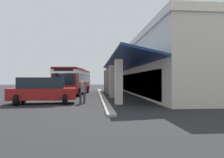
% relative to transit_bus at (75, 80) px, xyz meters
% --- Properties ---
extents(ground, '(120.00, 120.00, 0.00)m').
position_rel_transit_bus_xyz_m(ground, '(4.79, 6.40, -1.85)').
color(ground, '#262628').
extents(curb_strip, '(27.25, 0.50, 0.12)m').
position_rel_transit_bus_xyz_m(curb_strip, '(2.44, 3.34, -1.79)').
color(curb_strip, '#9E998E').
rests_on(curb_strip, ground).
extents(plaza_building, '(23.01, 15.02, 6.61)m').
position_rel_transit_bus_xyz_m(plaza_building, '(2.44, 12.96, 1.46)').
color(plaza_building, beige).
rests_on(plaza_building, ground).
extents(transit_bus, '(11.40, 3.65, 3.34)m').
position_rel_transit_bus_xyz_m(transit_bus, '(0.00, 0.00, 0.00)').
color(transit_bus, maroon).
rests_on(transit_bus, ground).
extents(parked_suv_red, '(3.03, 4.97, 1.97)m').
position_rel_transit_bus_xyz_m(parked_suv_red, '(10.14, -1.38, -0.84)').
color(parked_suv_red, maroon).
rests_on(parked_suv_red, ground).
extents(pedestrian, '(0.69, 0.44, 1.73)m').
position_rel_transit_bus_xyz_m(pedestrian, '(10.37, 1.60, -0.88)').
color(pedestrian, '#38383D').
rests_on(pedestrian, ground).
extents(potted_palm, '(1.90, 1.98, 3.23)m').
position_rel_transit_bus_xyz_m(potted_palm, '(-3.67, 5.00, -1.06)').
color(potted_palm, brown).
rests_on(potted_palm, ground).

